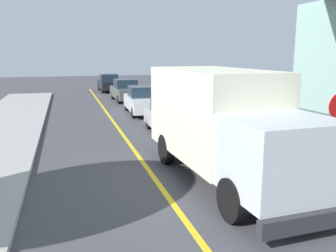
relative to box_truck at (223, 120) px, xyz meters
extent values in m
cube|color=gold|center=(-1.91, 0.50, -1.76)|extent=(0.16, 56.00, 0.01)
cube|color=#F2EDCC|center=(-0.04, 0.73, 0.13)|extent=(2.66, 5.12, 2.60)
cube|color=silver|center=(0.14, -2.76, -0.32)|extent=(2.38, 2.12, 1.70)
cube|color=#1E2D3D|center=(0.19, -3.66, 0.06)|extent=(2.04, 0.19, 0.75)
cube|color=#2D2D33|center=(0.20, -3.84, -1.35)|extent=(2.41, 0.32, 0.36)
cylinder|color=black|center=(1.18, -2.51, -1.27)|extent=(0.35, 1.01, 1.00)
cylinder|color=black|center=(-0.91, -2.62, -1.27)|extent=(0.35, 1.01, 1.00)
cylinder|color=black|center=(0.95, 2.04, -1.27)|extent=(0.35, 1.01, 1.00)
cylinder|color=black|center=(-1.15, 1.93, -1.27)|extent=(0.35, 1.01, 1.00)
cube|color=#B7B7BC|center=(0.30, 6.11, -1.12)|extent=(1.91, 4.44, 0.76)
cube|color=#1E2D3D|center=(0.30, 6.26, -0.42)|extent=(1.63, 1.84, 0.64)
cylinder|color=black|center=(1.05, 4.69, -1.45)|extent=(0.24, 0.65, 0.64)
cylinder|color=black|center=(-0.52, 4.72, -1.45)|extent=(0.24, 0.65, 0.64)
cylinder|color=black|center=(1.12, 7.50, -1.45)|extent=(0.24, 0.65, 0.64)
cylinder|color=black|center=(-0.46, 7.54, -1.45)|extent=(0.24, 0.65, 0.64)
cube|color=silver|center=(0.21, 12.08, -1.12)|extent=(1.93, 4.45, 0.76)
cube|color=#1E2D3D|center=(0.22, 12.23, -0.42)|extent=(1.64, 1.85, 0.64)
cylinder|color=black|center=(0.96, 10.65, -1.45)|extent=(0.24, 0.65, 0.64)
cylinder|color=black|center=(-0.62, 10.70, -1.45)|extent=(0.24, 0.65, 0.64)
cylinder|color=black|center=(1.04, 13.46, -1.45)|extent=(0.24, 0.65, 0.64)
cylinder|color=black|center=(-0.54, 13.51, -1.45)|extent=(0.24, 0.65, 0.64)
cube|color=#4C564C|center=(0.19, 18.28, -1.12)|extent=(1.95, 4.46, 0.76)
cube|color=#1E2D3D|center=(0.18, 18.43, -0.42)|extent=(1.65, 1.85, 0.64)
cylinder|color=black|center=(1.02, 16.90, -1.45)|extent=(0.24, 0.65, 0.64)
cylinder|color=black|center=(-0.56, 16.84, -1.45)|extent=(0.24, 0.65, 0.64)
cylinder|color=black|center=(0.93, 19.71, -1.45)|extent=(0.24, 0.65, 0.64)
cylinder|color=black|center=(-0.65, 19.66, -1.45)|extent=(0.24, 0.65, 0.64)
cube|color=black|center=(-0.23, 25.75, -1.12)|extent=(1.87, 4.43, 0.76)
cube|color=#1E2D3D|center=(-0.23, 25.90, -0.42)|extent=(1.61, 1.82, 0.64)
cylinder|color=black|center=(0.58, 24.36, -1.45)|extent=(0.23, 0.64, 0.64)
cylinder|color=black|center=(-1.00, 24.34, -1.45)|extent=(0.23, 0.64, 0.64)
cylinder|color=black|center=(0.54, 27.17, -1.45)|extent=(0.23, 0.64, 0.64)
cylinder|color=black|center=(-1.04, 27.15, -1.45)|extent=(0.23, 0.64, 0.64)
cube|color=#B7B7BC|center=(3.29, 1.15, -1.12)|extent=(1.99, 4.48, 0.76)
cube|color=#1E2D3D|center=(3.30, 1.00, -0.42)|extent=(1.66, 1.87, 0.64)
cylinder|color=black|center=(2.44, 2.52, -1.45)|extent=(0.25, 0.65, 0.64)
cylinder|color=black|center=(4.02, 2.59, -1.45)|extent=(0.25, 0.65, 0.64)
cylinder|color=black|center=(2.56, -0.29, -1.45)|extent=(0.25, 0.65, 0.64)
camera|label=1|loc=(-4.32, -9.35, 1.92)|focal=38.37mm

